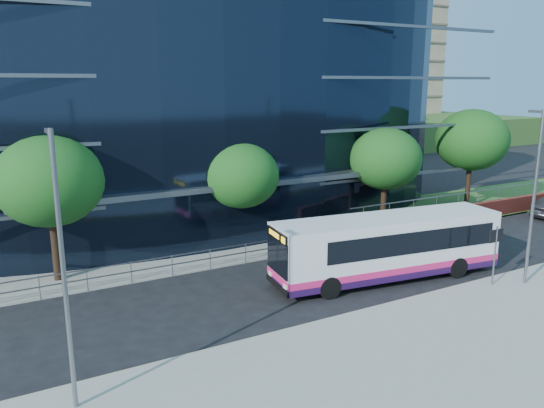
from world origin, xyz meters
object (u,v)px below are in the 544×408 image
tree_far_a (49,182)px  streetlight_east (534,193)px  street_sign (496,243)px  tree_dist_f (409,118)px  tree_far_c (386,159)px  streetlight_west (63,266)px  city_bus (389,246)px  tree_far_b (241,176)px  tree_dist_e (327,120)px  tree_far_d (472,140)px

tree_far_a → streetlight_east: bearing=-30.5°
street_sign → tree_dist_f: (35.50, 43.59, 2.06)m
tree_far_c → streetlight_west: (-21.00, -11.17, -0.10)m
tree_far_a → streetlight_east: streetlight_east is taller
street_sign → streetlight_east: 2.80m
streetlight_west → city_bus: size_ratio=0.69×
street_sign → tree_far_b: bearing=124.1°
tree_dist_f → streetlight_east: size_ratio=0.76×
tree_far_a → tree_far_c: tree_far_a is taller
streetlight_east → tree_dist_e: bearing=66.9°
tree_far_d → tree_dist_e: 31.06m
tree_far_a → tree_far_d: 29.02m
tree_dist_f → city_bus: (-38.93, -40.33, -2.57)m
tree_far_a → tree_far_d: bearing=2.0°
tree_far_a → streetlight_east: (19.00, -11.17, -0.42)m
city_bus → streetlight_west: bearing=-158.5°
street_sign → tree_far_a: (-17.50, 10.59, 2.71)m
streetlight_west → city_bus: streetlight_west is taller
tree_far_b → city_bus: (4.07, -7.83, -2.57)m
tree_far_a → tree_dist_e: 48.27m
tree_far_c → tree_far_b: bearing=177.1°
streetlight_west → streetlight_east: bearing=0.0°
street_sign → city_bus: size_ratio=0.24×
street_sign → city_bus: bearing=136.5°
tree_dist_f → streetlight_west: 69.77m
street_sign → tree_far_c: size_ratio=0.43×
tree_far_b → tree_far_d: size_ratio=0.81×
tree_far_a → street_sign: bearing=-31.2°
street_sign → tree_far_d: tree_far_d is taller
tree_far_b → tree_dist_e: bearing=48.5°
tree_dist_e → streetlight_west: 56.77m
tree_far_d → tree_far_c: bearing=-173.7°
tree_far_a → city_bus: (14.07, -7.33, -3.22)m
tree_dist_e → city_bus: bearing=-120.9°
tree_far_a → city_bus: tree_far_a is taller
tree_dist_e → city_bus: size_ratio=0.56×
tree_far_a → tree_far_b: size_ratio=1.15×
street_sign → tree_far_a: tree_far_a is taller
street_sign → streetlight_west: (-18.50, -0.59, 2.29)m
tree_dist_f → tree_far_b: bearing=-142.9°
streetlight_west → tree_far_b: bearing=46.7°
street_sign → tree_far_d: size_ratio=0.38×
tree_dist_f → streetlight_west: size_ratio=0.76×
street_sign → streetlight_east: (1.50, -0.59, 2.29)m
tree_far_d → city_bus: 17.46m
tree_far_d → street_sign: bearing=-134.8°
tree_far_b → streetlight_east: bearing=-52.4°
street_sign → tree_dist_e: bearing=64.9°
tree_far_d → streetlight_east: (-10.00, -12.17, -0.75)m
tree_dist_f → streetlight_west: (-54.00, -44.17, 0.23)m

